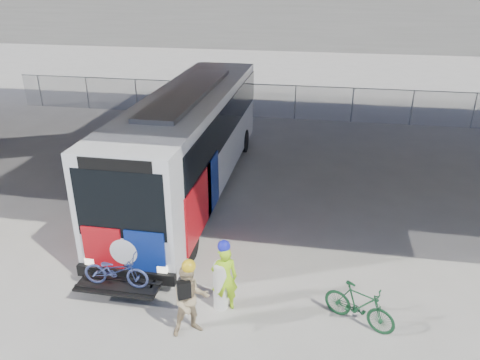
% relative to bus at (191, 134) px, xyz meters
% --- Properties ---
extents(ground, '(160.00, 160.00, 0.00)m').
position_rel_bus_xyz_m(ground, '(2.00, -2.37, -2.11)').
color(ground, '#9E9991').
rests_on(ground, ground).
extents(bus, '(2.67, 12.90, 3.69)m').
position_rel_bus_xyz_m(bus, '(0.00, 0.00, 0.00)').
color(bus, silver).
rests_on(bus, ground).
extents(chainlink_fence, '(30.00, 0.06, 30.00)m').
position_rel_bus_xyz_m(chainlink_fence, '(2.00, 9.63, -0.69)').
color(chainlink_fence, gray).
rests_on(chainlink_fence, ground).
extents(bollard, '(0.34, 0.34, 1.32)m').
position_rel_bus_xyz_m(bollard, '(2.46, -6.33, -1.40)').
color(bollard, silver).
rests_on(bollard, ground).
extents(cyclist_hivis, '(0.71, 0.58, 1.84)m').
position_rel_bus_xyz_m(cyclist_hivis, '(2.56, -6.33, -1.22)').
color(cyclist_hivis, '#AFF519').
rests_on(cyclist_hivis, ground).
extents(cyclist_tan, '(1.05, 0.97, 1.89)m').
position_rel_bus_xyz_m(cyclist_tan, '(2.01, -7.28, -1.22)').
color(cyclist_tan, tan).
rests_on(cyclist_tan, ground).
extents(bike_parked, '(1.72, 1.20, 1.02)m').
position_rel_bus_xyz_m(bike_parked, '(5.63, -6.33, -1.60)').
color(bike_parked, '#154223').
rests_on(bike_parked, ground).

